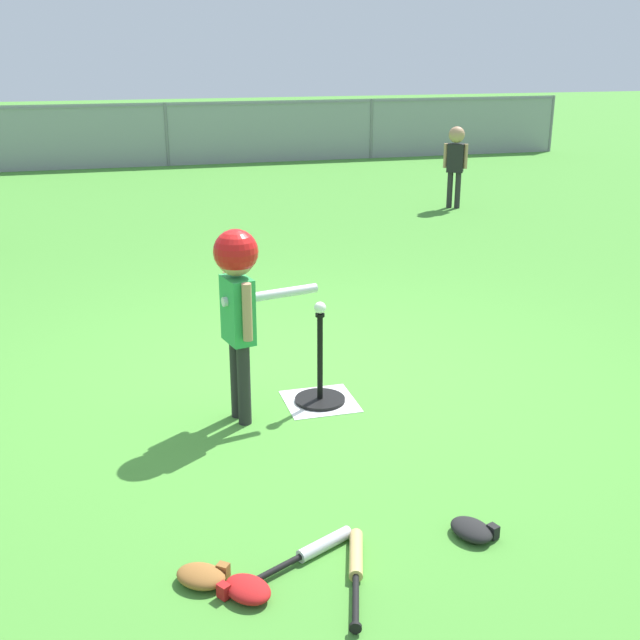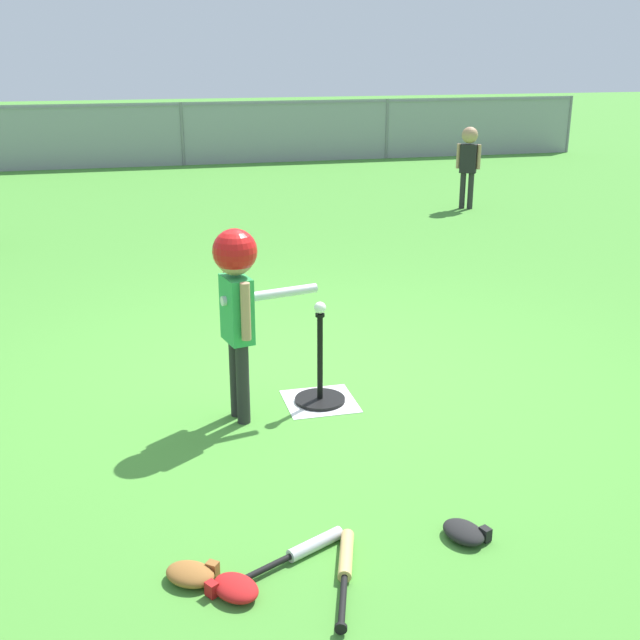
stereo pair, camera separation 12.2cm
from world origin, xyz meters
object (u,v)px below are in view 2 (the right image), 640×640
Objects in this scene: glove_by_plate at (191,574)px; glove_tossed_aside at (465,532)px; batting_tee at (320,389)px; batter_child at (237,286)px; fielder_deep_left at (469,157)px; spare_bat_wood at (345,564)px; glove_near_bats at (235,588)px; baseball_on_tee at (320,308)px; spare_bat_silver at (305,549)px.

glove_tossed_aside is at bearing 0.26° from glove_by_plate.
glove_by_plate is (-0.96, -1.61, -0.05)m from batting_tee.
batter_child is 1.87m from glove_tossed_aside.
spare_bat_wood is at bearing -117.28° from fielder_deep_left.
batting_tee reaches higher than glove_by_plate.
glove_near_bats is at bearing -174.26° from spare_bat_wood.
spare_bat_wood is 2.36× the size of glove_tossed_aside.
baseball_on_tee is 0.07× the size of fielder_deep_left.
fielder_deep_left is at bearing 55.26° from batter_child.
fielder_deep_left is 4.25× the size of glove_tossed_aside.
glove_by_plate is 1.00× the size of glove_near_bats.
spare_bat_silver is at bearing 29.97° from glove_near_bats.
baseball_on_tee is at bearing -121.64° from fielder_deep_left.
spare_bat_wood is at bearing 5.74° from glove_near_bats.
spare_bat_silver is at bearing -87.51° from batter_child.
glove_near_bats is at bearing -39.48° from glove_by_plate.
baseball_on_tee is 1.97m from glove_by_plate.
baseball_on_tee reaches higher than glove_by_plate.
fielder_deep_left is 8.23m from spare_bat_silver.
batting_tee is 2.27× the size of glove_tossed_aside.
glove_near_bats is (-0.28, -1.63, -0.80)m from batter_child.
spare_bat_silver is 2.02× the size of glove_near_bats.
spare_bat_silver is (0.06, -1.43, -0.81)m from batter_child.
glove_tossed_aside is (0.80, -1.49, -0.80)m from batter_child.
spare_bat_wood is 0.66m from glove_by_plate.
baseball_on_tee is at bearing 59.19° from glove_by_plate.
glove_by_plate is (-0.51, -0.06, 0.01)m from spare_bat_silver.
spare_bat_wood is at bearing -100.29° from baseball_on_tee.
batter_child is 4.32× the size of glove_by_plate.
baseball_on_tee is 1.83m from spare_bat_wood.
batter_child reaches higher than baseball_on_tee.
spare_bat_wood is (-0.31, -1.70, -0.06)m from batting_tee.
spare_bat_silver is at bearing -118.66° from fielder_deep_left.
fielder_deep_left is 7.96m from glove_tossed_aside.
glove_tossed_aside is (0.74, -0.06, 0.01)m from spare_bat_silver.
batter_child is 4.32× the size of glove_near_bats.
glove_tossed_aside is (-3.19, -7.25, -0.68)m from fielder_deep_left.
baseball_on_tee is 1.72m from spare_bat_silver.
batter_child is 2.14× the size of spare_bat_silver.
spare_bat_silver is at bearing 6.84° from glove_by_plate.
glove_tossed_aside is at bearing -79.92° from baseball_on_tee.
glove_near_bats is (-0.80, -1.75, -0.59)m from baseball_on_tee.
batting_tee is 2.18× the size of glove_by_plate.
spare_bat_silver is at bearing -106.37° from batting_tee.
glove_near_bats is (-0.49, -0.05, 0.01)m from spare_bat_wood.
baseball_on_tee is 2.01m from glove_near_bats.
glove_by_plate and glove_tossed_aside have the same top height.
glove_by_plate is (-4.44, -7.26, -0.68)m from fielder_deep_left.
spare_bat_silver is 0.51m from glove_by_plate.
glove_by_plate is 0.21m from glove_near_bats.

